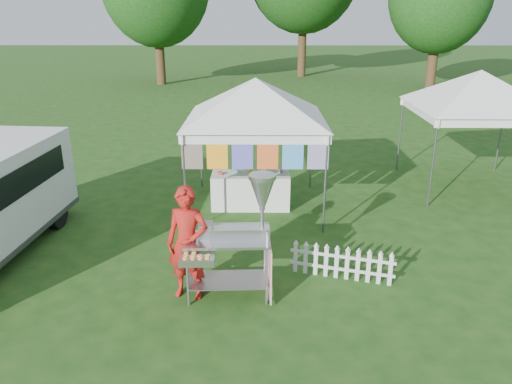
{
  "coord_description": "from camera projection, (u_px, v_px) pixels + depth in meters",
  "views": [
    {
      "loc": [
        0.08,
        -7.43,
        4.38
      ],
      "look_at": [
        0.02,
        1.51,
        1.1
      ],
      "focal_mm": 35.0,
      "sensor_mm": 36.0,
      "label": 1
    }
  ],
  "objects": [
    {
      "name": "canopy_main",
      "position": [
        256.0,
        78.0,
        10.74
      ],
      "size": [
        4.24,
        4.24,
        3.45
      ],
      "color": "#59595E",
      "rests_on": "ground"
    },
    {
      "name": "display_table",
      "position": [
        251.0,
        191.0,
        11.62
      ],
      "size": [
        1.8,
        0.7,
        0.82
      ],
      "primitive_type": "cube",
      "color": "white",
      "rests_on": "ground"
    },
    {
      "name": "picket_fence",
      "position": [
        342.0,
        264.0,
        8.54
      ],
      "size": [
        1.74,
        0.53,
        0.56
      ],
      "rotation": [
        0.0,
        0.0,
        -0.28
      ],
      "color": "silver",
      "rests_on": "ground"
    },
    {
      "name": "donut_cart",
      "position": [
        241.0,
        228.0,
        7.73
      ],
      "size": [
        1.46,
        1.05,
        2.04
      ],
      "rotation": [
        0.0,
        0.0,
        0.04
      ],
      "color": "gray",
      "rests_on": "ground"
    },
    {
      "name": "vendor",
      "position": [
        188.0,
        243.0,
        7.82
      ],
      "size": [
        0.75,
        0.56,
        1.87
      ],
      "primitive_type": "imported",
      "rotation": [
        0.0,
        0.0,
        -0.18
      ],
      "color": "#A61B14",
      "rests_on": "ground"
    },
    {
      "name": "ground",
      "position": [
        254.0,
        283.0,
        8.49
      ],
      "size": [
        120.0,
        120.0,
        0.0
      ],
      "primitive_type": "plane",
      "color": "#184413",
      "rests_on": "ground"
    },
    {
      "name": "canopy_right",
      "position": [
        482.0,
        70.0,
        12.12
      ],
      "size": [
        4.24,
        4.24,
        3.45
      ],
      "color": "#59595E",
      "rests_on": "ground"
    }
  ]
}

